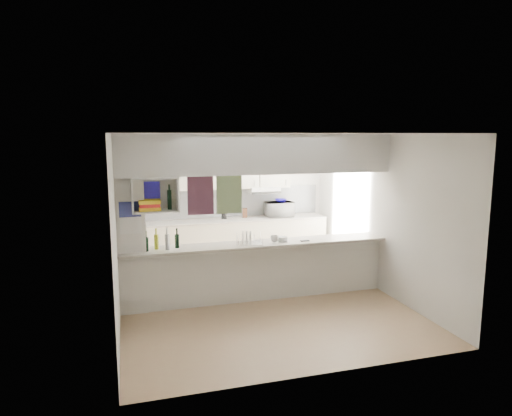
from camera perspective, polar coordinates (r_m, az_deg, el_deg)
name	(u,v)px	position (r m, az deg, el deg)	size (l,w,h in m)	color
floor	(258,299)	(7.39, 0.24, -11.33)	(4.80, 4.80, 0.00)	tan
ceiling	(258,134)	(6.92, 0.25, 9.27)	(4.80, 4.80, 0.00)	white
wall_back	(225,198)	(9.34, -3.93, 1.21)	(4.20, 4.20, 0.00)	silver
wall_left	(116,226)	(6.76, -17.09, -2.21)	(4.80, 4.80, 0.00)	silver
wall_right	(378,212)	(7.89, 15.04, -0.54)	(4.80, 4.80, 0.00)	silver
servery_partition	(247,196)	(6.94, -1.13, 1.48)	(4.20, 0.50, 2.60)	silver
cubby_shelf	(154,197)	(6.65, -12.67, 1.37)	(0.65, 0.35, 0.50)	white
kitchen_run	(236,223)	(9.20, -2.57, -1.89)	(3.60, 0.63, 2.24)	beige
microwave	(279,209)	(9.39, 2.94, -0.15)	(0.54, 0.37, 0.30)	white
bowl	(281,201)	(9.37, 3.09, 0.94)	(0.24, 0.24, 0.06)	#150C88
dish_rack	(249,238)	(7.04, -0.88, -3.83)	(0.45, 0.37, 0.21)	silver
cup	(274,239)	(7.12, 2.31, -3.83)	(0.13, 0.13, 0.10)	white
wine_bottles	(162,242)	(6.82, -11.68, -4.15)	(0.52, 0.15, 0.33)	black
plastic_tubs	(284,239)	(7.22, 3.48, -3.90)	(0.50, 0.18, 0.08)	silver
utensil_jar	(224,215)	(9.13, -4.01, -0.90)	(0.11, 0.11, 0.15)	black
knife_block	(245,213)	(9.26, -1.40, -0.63)	(0.09, 0.08, 0.19)	brown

